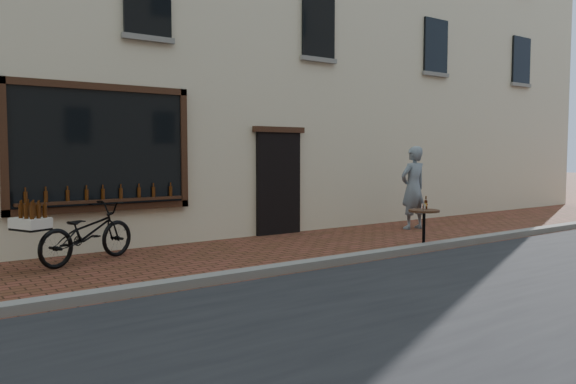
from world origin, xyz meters
TOP-DOWN VIEW (x-y plane):
  - ground at (0.00, 0.00)m, footprint 90.00×90.00m
  - kerb at (0.00, 0.20)m, footprint 90.00×0.25m
  - shop_building at (0.00, 6.50)m, footprint 28.00×6.20m
  - cargo_bicycle at (-2.44, 2.67)m, footprint 2.15×1.38m
  - bistro_table at (2.99, 0.35)m, footprint 0.56×0.56m
  - pedestrian at (4.89, 2.30)m, footprint 0.72×0.50m

SIDE VIEW (x-z plane):
  - ground at x=0.00m, z-range 0.00..0.00m
  - kerb at x=0.00m, z-range 0.00..0.12m
  - cargo_bicycle at x=-2.44m, z-range -0.02..1.00m
  - bistro_table at x=2.99m, z-range 0.03..0.99m
  - pedestrian at x=4.89m, z-range 0.00..1.91m
  - shop_building at x=0.00m, z-range 0.00..10.00m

